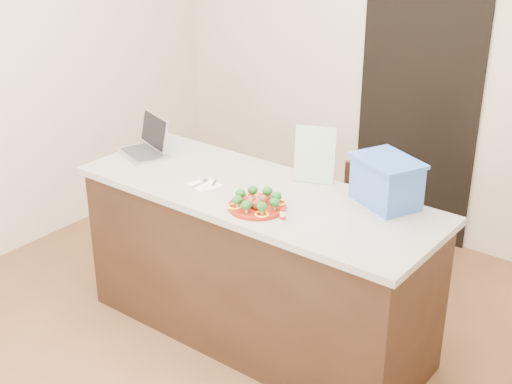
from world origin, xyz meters
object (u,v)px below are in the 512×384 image
Objects in this scene: chair at (365,224)px; laptop at (148,142)px; blue_box at (387,181)px; plate at (257,206)px; island at (256,264)px; napkin at (205,185)px; yogurt_bottle at (283,216)px.

laptop is at bearing -170.39° from chair.
blue_box is 0.49× the size of chair.
plate is 0.35× the size of chair.
island is 0.81m from chair.
plate is 0.79× the size of laptop.
yogurt_bottle is (0.59, -0.10, 0.02)m from napkin.
island is at bearing -131.26° from chair.
napkin is 0.98m from blue_box.
island is 2.39× the size of chair.
blue_box reaches higher than yogurt_bottle.
napkin reaches higher than island.
island is at bearing 23.28° from napkin.
chair is at bearing 151.24° from blue_box.
yogurt_bottle is 0.17× the size of laptop.
yogurt_bottle reaches higher than chair.
plate is at bearing -8.07° from napkin.
yogurt_bottle is at bearing -108.67° from chair.
laptop reaches higher than napkin.
yogurt_bottle is 0.58m from blue_box.
napkin is 0.17× the size of chair.
yogurt_bottle is (0.19, -0.04, 0.02)m from plate.
island reaches higher than chair.
laptop is 1.43m from chair.
chair is (-0.06, 0.98, -0.46)m from yogurt_bottle.
blue_box is (1.51, 0.22, 0.06)m from laptop.
napkin is 0.39× the size of laptop.
blue_box is at bearing 42.55° from plate.
laptop is 1.52m from blue_box.
blue_box is at bearing -75.87° from chair.
yogurt_bottle is at bearing -96.86° from blue_box.
napkin is at bearing 3.70° from laptop.
laptop is at bearing 164.50° from napkin.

